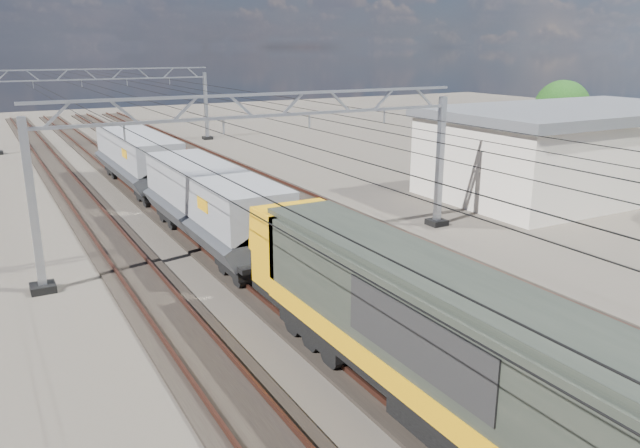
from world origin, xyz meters
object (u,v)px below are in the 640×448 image
catenary_gantry_mid (269,168)px  industrial_shed (574,150)px  hopper_wagon_mid (137,155)px  locomotive (491,369)px  catenary_gantry_far (107,104)px  tree_far (567,110)px  hopper_wagon_lead (212,201)px

catenary_gantry_mid → industrial_shed: catenary_gantry_mid is taller
hopper_wagon_mid → industrial_shed: bearing=-30.5°
locomotive → hopper_wagon_mid: size_ratio=1.62×
catenary_gantry_far → tree_far: size_ratio=3.06×
industrial_shed → catenary_gantry_mid: bearing=-174.8°
industrial_shed → tree_far: tree_far is taller
catenary_gantry_mid → tree_far: (30.32, 9.79, 0.23)m
hopper_wagon_lead → industrial_shed: bearing=0.1°
catenary_gantry_mid → industrial_shed: (22.00, 2.00, -1.18)m
catenary_gantry_mid → catenary_gantry_far: bearing=90.0°
hopper_wagon_mid → catenary_gantry_mid: bearing=-82.9°
catenary_gantry_mid → hopper_wagon_mid: size_ratio=1.53×
locomotive → hopper_wagon_lead: size_ratio=1.62×
locomotive → hopper_wagon_lead: bearing=90.0°
tree_far → catenary_gantry_mid: bearing=-162.1°
catenary_gantry_mid → catenary_gantry_far: 36.00m
hopper_wagon_lead → tree_far: tree_far is taller
catenary_gantry_far → hopper_wagon_mid: catenary_gantry_far is taller
hopper_wagon_mid → industrial_shed: (24.00, -14.15, 0.49)m
locomotive → hopper_wagon_lead: locomotive is taller
hopper_wagon_lead → catenary_gantry_far: bearing=86.6°
hopper_wagon_mid → hopper_wagon_lead: bearing=-90.0°
hopper_wagon_lead → hopper_wagon_mid: same height
catenary_gantry_mid → hopper_wagon_lead: size_ratio=1.53×
locomotive → tree_far: tree_far is taller
hopper_wagon_lead → hopper_wagon_mid: (0.00, 14.20, 0.00)m
catenary_gantry_mid → tree_far: catenary_gantry_mid is taller
hopper_wagon_lead → industrial_shed: size_ratio=0.70×
catenary_gantry_far → catenary_gantry_mid: bearing=-90.0°
hopper_wagon_lead → locomotive: bearing=-90.0°
catenary_gantry_far → tree_far: catenary_gantry_far is taller
hopper_wagon_lead → tree_far: (32.32, 7.84, 1.90)m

